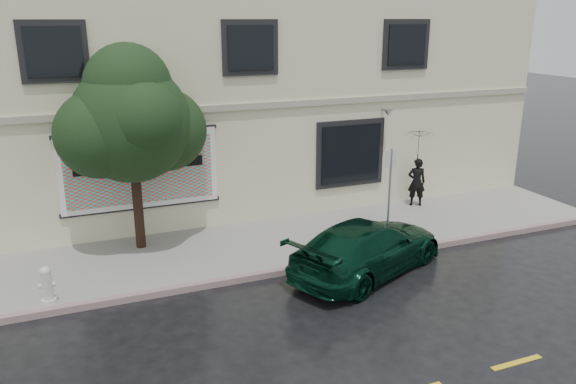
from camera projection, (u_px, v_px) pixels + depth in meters
name	position (u px, v px, depth m)	size (l,w,h in m)	color
ground	(324.00, 299.00, 12.50)	(90.00, 90.00, 0.00)	black
sidewalk	(273.00, 243.00, 15.35)	(20.00, 3.50, 0.15)	gray
curb	(298.00, 269.00, 13.80)	(20.00, 0.18, 0.16)	gray
building	(215.00, 93.00, 19.43)	(20.00, 8.12, 7.00)	beige
billboard	(140.00, 170.00, 15.11)	(4.30, 0.16, 2.20)	white
car	(368.00, 247.00, 13.63)	(1.99, 4.51, 1.31)	black
pedestrian	(417.00, 182.00, 18.03)	(0.57, 0.37, 1.57)	black
umbrella	(419.00, 146.00, 17.68)	(1.08, 1.08, 0.79)	black
street_tree	(131.00, 123.00, 13.98)	(3.00, 3.00, 4.83)	black
fire_hydrant	(47.00, 285.00, 11.91)	(0.34, 0.32, 0.83)	silver
sign_pole	(389.00, 190.00, 14.41)	(0.33, 0.06, 2.69)	#9CA0A4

